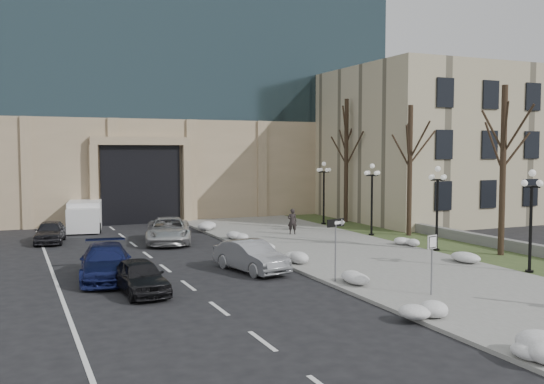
{
  "coord_description": "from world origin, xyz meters",
  "views": [
    {
      "loc": [
        -13.25,
        -14.15,
        5.64
      ],
      "look_at": [
        -0.97,
        13.93,
        3.5
      ],
      "focal_mm": 40.0,
      "sensor_mm": 36.0,
      "label": 1
    }
  ],
  "objects_px": {
    "pedestrian": "(292,221)",
    "one_way_sign": "(339,230)",
    "car_b": "(251,256)",
    "lamppost_a": "(531,207)",
    "lamppost_c": "(372,190)",
    "car_e": "(50,232)",
    "car_a": "(140,277)",
    "lamppost_d": "(324,184)",
    "car_c": "(106,262)",
    "keep_sign": "(432,252)",
    "lamppost_b": "(437,197)",
    "car_d": "(168,230)",
    "box_truck": "(85,216)"
  },
  "relations": [
    {
      "from": "car_a",
      "to": "lamppost_d",
      "type": "xyz_separation_m",
      "value": [
        16.9,
        16.11,
        2.39
      ]
    },
    {
      "from": "lamppost_b",
      "to": "lamppost_c",
      "type": "bearing_deg",
      "value": 90.0
    },
    {
      "from": "pedestrian",
      "to": "car_a",
      "type": "bearing_deg",
      "value": 62.58
    },
    {
      "from": "car_e",
      "to": "lamppost_d",
      "type": "distance_m",
      "value": 19.47
    },
    {
      "from": "car_b",
      "to": "lamppost_d",
      "type": "xyz_separation_m",
      "value": [
        11.35,
        13.88,
        2.35
      ]
    },
    {
      "from": "lamppost_b",
      "to": "lamppost_c",
      "type": "xyz_separation_m",
      "value": [
        0.0,
        6.5,
        0.0
      ]
    },
    {
      "from": "one_way_sign",
      "to": "lamppost_c",
      "type": "height_order",
      "value": "lamppost_c"
    },
    {
      "from": "car_b",
      "to": "lamppost_a",
      "type": "bearing_deg",
      "value": -38.83
    },
    {
      "from": "car_d",
      "to": "box_truck",
      "type": "height_order",
      "value": "box_truck"
    },
    {
      "from": "car_e",
      "to": "keep_sign",
      "type": "relative_size",
      "value": 1.67
    },
    {
      "from": "car_e",
      "to": "lamppost_d",
      "type": "bearing_deg",
      "value": 12.64
    },
    {
      "from": "box_truck",
      "to": "lamppost_a",
      "type": "bearing_deg",
      "value": -46.42
    },
    {
      "from": "lamppost_c",
      "to": "lamppost_d",
      "type": "xyz_separation_m",
      "value": [
        0.0,
        6.5,
        0.0
      ]
    },
    {
      "from": "car_a",
      "to": "car_e",
      "type": "bearing_deg",
      "value": 94.47
    },
    {
      "from": "car_a",
      "to": "car_c",
      "type": "relative_size",
      "value": 0.76
    },
    {
      "from": "car_a",
      "to": "keep_sign",
      "type": "relative_size",
      "value": 1.66
    },
    {
      "from": "car_d",
      "to": "car_e",
      "type": "relative_size",
      "value": 1.38
    },
    {
      "from": "car_a",
      "to": "car_d",
      "type": "height_order",
      "value": "car_d"
    },
    {
      "from": "lamppost_a",
      "to": "car_d",
      "type": "bearing_deg",
      "value": 129.18
    },
    {
      "from": "car_d",
      "to": "one_way_sign",
      "type": "xyz_separation_m",
      "value": [
        3.86,
        -13.81,
        1.51
      ]
    },
    {
      "from": "one_way_sign",
      "to": "lamppost_c",
      "type": "relative_size",
      "value": 0.58
    },
    {
      "from": "car_e",
      "to": "lamppost_c",
      "type": "distance_m",
      "value": 20.23
    },
    {
      "from": "one_way_sign",
      "to": "lamppost_b",
      "type": "distance_m",
      "value": 10.06
    },
    {
      "from": "car_b",
      "to": "car_e",
      "type": "height_order",
      "value": "car_b"
    },
    {
      "from": "keep_sign",
      "to": "lamppost_a",
      "type": "height_order",
      "value": "lamppost_a"
    },
    {
      "from": "car_d",
      "to": "one_way_sign",
      "type": "relative_size",
      "value": 2.01
    },
    {
      "from": "car_a",
      "to": "one_way_sign",
      "type": "xyz_separation_m",
      "value": [
        8.02,
        -1.55,
        1.6
      ]
    },
    {
      "from": "keep_sign",
      "to": "lamppost_b",
      "type": "height_order",
      "value": "lamppost_b"
    },
    {
      "from": "car_d",
      "to": "one_way_sign",
      "type": "bearing_deg",
      "value": -60.26
    },
    {
      "from": "car_e",
      "to": "one_way_sign",
      "type": "bearing_deg",
      "value": -48.22
    },
    {
      "from": "pedestrian",
      "to": "one_way_sign",
      "type": "distance_m",
      "value": 14.28
    },
    {
      "from": "lamppost_b",
      "to": "car_b",
      "type": "bearing_deg",
      "value": -175.55
    },
    {
      "from": "car_d",
      "to": "lamppost_a",
      "type": "bearing_deg",
      "value": -36.72
    },
    {
      "from": "car_d",
      "to": "lamppost_b",
      "type": "xyz_separation_m",
      "value": [
        12.75,
        -9.14,
        2.3
      ]
    },
    {
      "from": "car_e",
      "to": "lamppost_d",
      "type": "height_order",
      "value": "lamppost_d"
    },
    {
      "from": "box_truck",
      "to": "one_way_sign",
      "type": "height_order",
      "value": "one_way_sign"
    },
    {
      "from": "car_b",
      "to": "keep_sign",
      "type": "distance_m",
      "value": 8.69
    },
    {
      "from": "car_e",
      "to": "lamppost_a",
      "type": "xyz_separation_m",
      "value": [
        19.3,
        -18.57,
        2.39
      ]
    },
    {
      "from": "car_e",
      "to": "lamppost_b",
      "type": "bearing_deg",
      "value": -22.15
    },
    {
      "from": "pedestrian",
      "to": "box_truck",
      "type": "distance_m",
      "value": 14.97
    },
    {
      "from": "lamppost_a",
      "to": "car_e",
      "type": "bearing_deg",
      "value": 136.11
    },
    {
      "from": "one_way_sign",
      "to": "pedestrian",
      "type": "bearing_deg",
      "value": 56.01
    },
    {
      "from": "box_truck",
      "to": "lamppost_c",
      "type": "bearing_deg",
      "value": -24.97
    },
    {
      "from": "lamppost_c",
      "to": "car_a",
      "type": "bearing_deg",
      "value": -150.37
    },
    {
      "from": "car_b",
      "to": "pedestrian",
      "type": "bearing_deg",
      "value": 42.75
    },
    {
      "from": "box_truck",
      "to": "lamppost_b",
      "type": "bearing_deg",
      "value": -37.74
    },
    {
      "from": "pedestrian",
      "to": "lamppost_c",
      "type": "bearing_deg",
      "value": 170.85
    },
    {
      "from": "car_d",
      "to": "lamppost_b",
      "type": "distance_m",
      "value": 15.85
    },
    {
      "from": "car_c",
      "to": "pedestrian",
      "type": "xyz_separation_m",
      "value": [
        13.19,
        8.82,
        0.2
      ]
    },
    {
      "from": "car_b",
      "to": "car_c",
      "type": "height_order",
      "value": "car_c"
    }
  ]
}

